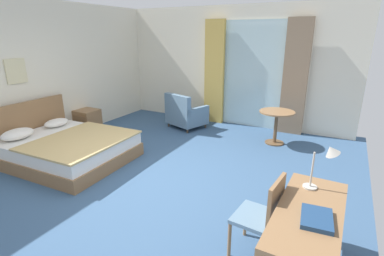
{
  "coord_description": "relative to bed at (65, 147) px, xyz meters",
  "views": [
    {
      "loc": [
        2.54,
        -3.19,
        2.15
      ],
      "look_at": [
        0.55,
        0.53,
        0.78
      ],
      "focal_mm": 27.09,
      "sensor_mm": 36.0,
      "label": 1
    }
  ],
  "objects": [
    {
      "name": "bed",
      "position": [
        0.0,
        0.0,
        0.0
      ],
      "size": [
        2.13,
        1.75,
        0.96
      ],
      "color": "olive",
      "rests_on": "ground"
    },
    {
      "name": "desk_chair",
      "position": [
        3.71,
        -0.68,
        0.24
      ],
      "size": [
        0.44,
        0.47,
        0.88
      ],
      "color": "slate",
      "rests_on": "ground"
    },
    {
      "name": "desk_lamp",
      "position": [
        4.18,
        -0.37,
        0.81
      ],
      "size": [
        0.29,
        0.19,
        0.47
      ],
      "color": "#B7B2A8",
      "rests_on": "writing_desk"
    },
    {
      "name": "framed_picture",
      "position": [
        -1.06,
        0.01,
        1.27
      ],
      "size": [
        0.03,
        0.37,
        0.44
      ],
      "color": "beige"
    },
    {
      "name": "nightstand",
      "position": [
        -0.84,
        1.3,
        0.01
      ],
      "size": [
        0.47,
        0.45,
        0.53
      ],
      "color": "olive",
      "rests_on": "ground"
    },
    {
      "name": "round_cafe_table",
      "position": [
        3.1,
        2.61,
        0.26
      ],
      "size": [
        0.7,
        0.7,
        0.68
      ],
      "color": "olive",
      "rests_on": "ground"
    },
    {
      "name": "curtain_panel_right",
      "position": [
        3.24,
        3.44,
        1.0
      ],
      "size": [
        0.52,
        0.1,
        2.49
      ],
      "primitive_type": "cube",
      "color": "#897056",
      "rests_on": "ground"
    },
    {
      "name": "balcony_glass_door",
      "position": [
        2.29,
        3.54,
        0.98
      ],
      "size": [
        1.46,
        0.02,
        2.47
      ],
      "primitive_type": "cube",
      "color": "silver",
      "rests_on": "ground"
    },
    {
      "name": "ground",
      "position": [
        1.69,
        0.04,
        -0.3
      ],
      "size": [
        6.18,
        7.68,
        0.1
      ],
      "primitive_type": "cube",
      "color": "#38567A"
    },
    {
      "name": "closed_book",
      "position": [
        4.18,
        -0.94,
        0.5
      ],
      "size": [
        0.27,
        0.35,
        0.04
      ],
      "primitive_type": "cube",
      "rotation": [
        0.0,
        0.0,
        0.1
      ],
      "color": "navy",
      "rests_on": "writing_desk"
    },
    {
      "name": "wall_back",
      "position": [
        1.69,
        3.62,
        1.15
      ],
      "size": [
        5.78,
        0.12,
        2.8
      ],
      "primitive_type": "cube",
      "color": "silver",
      "rests_on": "ground"
    },
    {
      "name": "curtain_panel_left",
      "position": [
        1.34,
        3.44,
        1.0
      ],
      "size": [
        0.49,
        0.1,
        2.49
      ],
      "primitive_type": "cube",
      "color": "tan",
      "rests_on": "ground"
    },
    {
      "name": "wall_left",
      "position": [
        -1.14,
        0.04,
        1.15
      ],
      "size": [
        0.12,
        7.28,
        2.8
      ],
      "primitive_type": "cube",
      "color": "silver",
      "rests_on": "ground"
    },
    {
      "name": "writing_desk",
      "position": [
        4.12,
        -0.82,
        0.39
      ],
      "size": [
        0.56,
        1.34,
        0.73
      ],
      "color": "olive",
      "rests_on": "ground"
    },
    {
      "name": "armchair_by_window",
      "position": [
        0.94,
        2.66,
        0.08
      ],
      "size": [
        0.98,
        0.93,
        0.83
      ],
      "color": "slate",
      "rests_on": "ground"
    }
  ]
}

